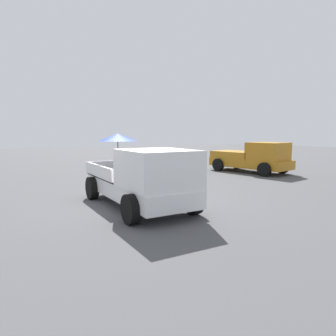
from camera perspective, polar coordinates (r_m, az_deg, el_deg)
ground_plane at (r=10.16m, az=-5.65°, el=-6.98°), size 80.00×80.00×0.00m
pickup_truck_main at (r=9.62m, az=-4.77°, el=-1.74°), size 5.19×2.61×2.35m
pickup_truck_red at (r=18.84m, az=15.41°, el=1.84°), size 5.11×3.15×1.80m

